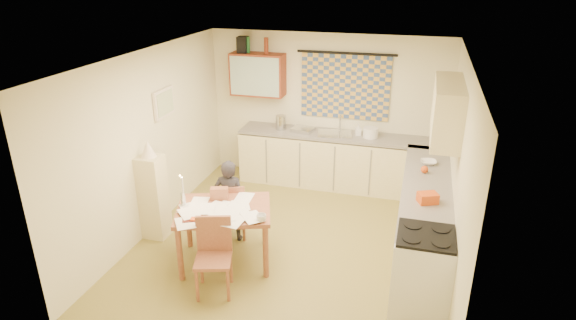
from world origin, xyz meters
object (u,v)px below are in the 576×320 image
(counter_right, at_px, (424,218))
(dining_table, at_px, (225,234))
(counter_back, at_px, (337,161))
(stove, at_px, (422,273))
(person, at_px, (230,201))
(shelf_stand, at_px, (154,197))
(chair_far, at_px, (231,220))

(counter_right, distance_m, dining_table, 2.57)
(counter_back, xyz_separation_m, stove, (1.43, -2.90, 0.02))
(person, bearing_deg, shelf_stand, 4.62)
(counter_back, xyz_separation_m, counter_right, (1.43, -1.63, -0.00))
(dining_table, distance_m, chair_far, 0.59)
(counter_back, relative_size, stove, 3.49)
(counter_back, relative_size, chair_far, 4.02)
(person, bearing_deg, stove, 155.49)
(counter_back, bearing_deg, chair_far, -118.37)
(counter_right, xyz_separation_m, person, (-2.52, -0.44, 0.13))
(dining_table, relative_size, person, 1.16)
(chair_far, bearing_deg, dining_table, 78.88)
(dining_table, xyz_separation_m, chair_far, (-0.15, 0.56, -0.12))
(dining_table, xyz_separation_m, person, (-0.14, 0.52, 0.20))
(stove, bearing_deg, counter_right, 90.00)
(counter_back, bearing_deg, shelf_stand, -132.84)
(chair_far, xyz_separation_m, person, (0.01, -0.04, 0.32))
(counter_back, height_order, dining_table, counter_back)
(shelf_stand, bearing_deg, stove, -9.92)
(stove, distance_m, shelf_stand, 3.60)
(counter_back, relative_size, person, 2.85)
(dining_table, relative_size, shelf_stand, 1.14)
(stove, xyz_separation_m, chair_far, (-2.53, 0.86, -0.22))
(chair_far, bearing_deg, stove, 135.37)
(person, xyz_separation_m, shelf_stand, (-1.02, -0.20, 0.01))
(counter_back, xyz_separation_m, person, (-1.09, -2.08, 0.13))
(counter_right, height_order, person, person)
(stove, bearing_deg, person, 161.95)
(counter_right, relative_size, chair_far, 3.59)
(counter_right, height_order, dining_table, counter_right)
(counter_back, distance_m, chair_far, 2.32)
(dining_table, relative_size, chair_far, 1.64)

